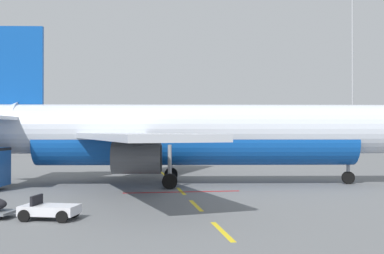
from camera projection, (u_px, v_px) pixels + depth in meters
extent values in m
plane|color=slate|center=(356.00, 168.00, 53.64)|extent=(400.00, 400.00, 0.00)
cube|color=yellow|center=(222.00, 231.00, 19.79)|extent=(0.24, 4.00, 0.01)
cube|color=yellow|center=(196.00, 205.00, 26.64)|extent=(0.24, 4.00, 0.01)
cube|color=yellow|center=(181.00, 191.00, 33.01)|extent=(0.24, 4.00, 0.01)
cube|color=yellow|center=(171.00, 181.00, 39.59)|extent=(0.24, 4.00, 0.01)
cube|color=yellow|center=(163.00, 174.00, 46.51)|extent=(0.24, 4.00, 0.01)
cube|color=yellow|center=(158.00, 168.00, 53.11)|extent=(0.24, 4.00, 0.01)
cube|color=yellow|center=(153.00, 164.00, 59.91)|extent=(0.24, 4.00, 0.01)
cube|color=yellow|center=(150.00, 161.00, 65.89)|extent=(0.24, 4.00, 0.01)
cube|color=yellow|center=(147.00, 158.00, 73.00)|extent=(0.24, 4.00, 0.01)
cube|color=yellow|center=(145.00, 156.00, 78.94)|extent=(0.24, 4.00, 0.01)
cube|color=yellow|center=(143.00, 154.00, 85.86)|extent=(0.24, 4.00, 0.01)
cube|color=yellow|center=(141.00, 152.00, 93.24)|extent=(0.24, 4.00, 0.01)
cube|color=yellow|center=(140.00, 151.00, 98.68)|extent=(0.24, 4.00, 0.01)
cube|color=#B21414|center=(182.00, 192.00, 32.53)|extent=(8.00, 0.40, 0.01)
cylinder|color=silver|center=(196.00, 129.00, 37.12)|extent=(30.34, 7.51, 3.80)
cylinder|color=#0F479E|center=(196.00, 143.00, 37.11)|extent=(24.74, 6.51, 3.50)
cube|color=#192333|center=(375.00, 121.00, 37.50)|extent=(1.94, 3.03, 0.60)
cube|color=#0F479E|center=(14.00, 65.00, 36.79)|extent=(4.41, 0.90, 6.00)
cube|color=silver|center=(19.00, 120.00, 39.94)|extent=(3.97, 6.75, 0.24)
cube|color=#B7BCC6|center=(151.00, 134.00, 45.51)|extent=(11.86, 17.36, 0.36)
cube|color=#B7BCC6|center=(135.00, 136.00, 28.52)|extent=(8.27, 17.63, 0.36)
cylinder|color=#4C4F54|center=(148.00, 151.00, 42.50)|extent=(3.44, 2.48, 2.10)
cylinder|color=black|center=(166.00, 151.00, 42.54)|extent=(0.34, 1.79, 1.79)
cylinder|color=#4C4F54|center=(137.00, 158.00, 31.50)|extent=(3.44, 2.48, 2.10)
cylinder|color=black|center=(161.00, 158.00, 31.54)|extent=(0.34, 1.79, 1.79)
cylinder|color=gray|center=(348.00, 161.00, 37.42)|extent=(0.28, 0.28, 2.67)
cylinder|color=black|center=(348.00, 178.00, 37.41)|extent=(1.02, 0.40, 0.99)
cylinder|color=gray|center=(171.00, 159.00, 39.65)|extent=(0.28, 0.28, 2.61)
cylinder|color=black|center=(171.00, 174.00, 39.99)|extent=(1.13, 0.48, 1.10)
cylinder|color=black|center=(171.00, 175.00, 39.29)|extent=(1.13, 0.48, 1.10)
cylinder|color=gray|center=(170.00, 163.00, 34.45)|extent=(0.28, 0.28, 2.61)
cylinder|color=black|center=(170.00, 180.00, 34.79)|extent=(1.13, 0.48, 1.10)
cylinder|color=black|center=(170.00, 181.00, 34.09)|extent=(1.13, 0.48, 1.10)
cube|color=silver|center=(50.00, 210.00, 22.40)|extent=(2.89, 2.08, 0.44)
cube|color=black|center=(37.00, 201.00, 22.49)|extent=(0.43, 1.11, 0.56)
cylinder|color=black|center=(74.00, 212.00, 22.96)|extent=(0.59, 0.33, 0.56)
cylinder|color=black|center=(62.00, 217.00, 21.58)|extent=(0.59, 0.33, 0.56)
cylinder|color=black|center=(38.00, 211.00, 23.22)|extent=(0.59, 0.33, 0.56)
cylinder|color=black|center=(24.00, 216.00, 21.83)|extent=(0.59, 0.33, 0.56)
cylinder|color=slate|center=(353.00, 152.00, 85.96)|extent=(0.70, 0.70, 0.60)
cylinder|color=#9EA0A5|center=(352.00, 73.00, 86.08)|extent=(0.36, 0.36, 29.33)
cube|color=gray|center=(158.00, 126.00, 185.89)|extent=(92.59, 22.39, 11.79)
cube|color=#192333|center=(160.00, 125.00, 174.77)|extent=(85.19, 0.12, 4.24)
cube|color=gray|center=(193.00, 109.00, 188.04)|extent=(6.00, 5.00, 1.60)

